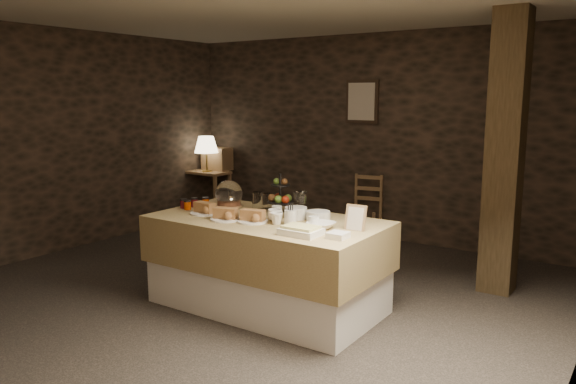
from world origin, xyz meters
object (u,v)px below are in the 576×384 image
Objects in this scene: wine_rack at (217,159)px; fruit_stand at (280,197)px; table_lamp at (206,145)px; timber_column at (505,154)px; chair at (367,211)px; buffet_table at (267,257)px; console_table at (207,180)px.

wine_rack is 3.56m from fruit_stand.
fruit_stand reaches higher than wine_rack.
timber_column is (4.35, -0.75, 0.19)m from table_lamp.
chair is at bearing 96.64° from fruit_stand.
timber_column reaches higher than chair.
chair is 1.86× the size of fruit_stand.
wine_rack is at bearing 171.56° from chair.
table_lamp reaches higher than buffet_table.
console_table is at bearing 143.26° from fruit_stand.
console_table is at bearing 169.69° from timber_column.
wine_rack is (-2.80, 2.55, 0.43)m from buffet_table.
console_table is at bearing 135.00° from table_lamp.
fruit_stand is (-0.06, 0.29, 0.47)m from buffet_table.
wine_rack is (0.00, 0.23, -0.22)m from table_lamp.
table_lamp is at bearing 176.86° from chair.
wine_rack is 2.53m from chair.
table_lamp is 0.81× the size of chair.
timber_column is at bearing 38.56° from fruit_stand.
fruit_stand reaches higher than chair.
console_table is 1.11× the size of chair.
chair is (-0.33, 2.59, -0.09)m from buffet_table.
timber_column is (1.88, -1.02, 0.93)m from chair.
wine_rack reaches higher than buffet_table.
wine_rack is 4.48m from timber_column.
console_table is (-2.85, 2.37, 0.13)m from buffet_table.
timber_column is (1.55, 1.57, 0.84)m from buffet_table.
console_table is 1.71× the size of wine_rack.
fruit_stand is (2.74, -2.27, 0.04)m from wine_rack.
buffet_table is 4.76× the size of wine_rack.
table_lamp is (0.05, -0.05, 0.52)m from console_table.
wine_rack is (0.05, 0.18, 0.30)m from console_table.
console_table is 0.35m from wine_rack.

